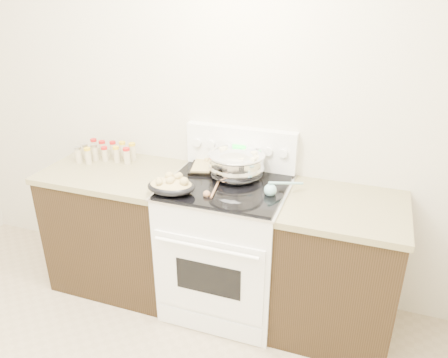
% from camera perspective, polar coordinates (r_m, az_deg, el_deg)
% --- Properties ---
extents(counter_left, '(0.93, 0.67, 0.92)m').
position_cam_1_polar(counter_left, '(3.32, -13.37, -6.04)').
color(counter_left, black).
rests_on(counter_left, ground).
extents(counter_right, '(0.73, 0.67, 0.92)m').
position_cam_1_polar(counter_right, '(2.88, 14.51, -11.33)').
color(counter_right, black).
rests_on(counter_right, ground).
extents(kitchen_range, '(0.78, 0.73, 1.22)m').
position_cam_1_polar(kitchen_range, '(2.97, 0.35, -8.53)').
color(kitchen_range, white).
rests_on(kitchen_range, ground).
extents(mixing_bowl, '(0.40, 0.40, 0.22)m').
position_cam_1_polar(mixing_bowl, '(2.80, 1.62, 1.79)').
color(mixing_bowl, silver).
rests_on(mixing_bowl, kitchen_range).
extents(roasting_pan, '(0.31, 0.24, 0.12)m').
position_cam_1_polar(roasting_pan, '(2.64, -6.91, -0.84)').
color(roasting_pan, black).
rests_on(roasting_pan, kitchen_range).
extents(baking_sheet, '(0.40, 0.32, 0.06)m').
position_cam_1_polar(baking_sheet, '(2.95, -0.86, 1.56)').
color(baking_sheet, black).
rests_on(baking_sheet, kitchen_range).
extents(wooden_spoon, '(0.07, 0.27, 0.04)m').
position_cam_1_polar(wooden_spoon, '(2.63, -1.81, -1.65)').
color(wooden_spoon, '#986945').
rests_on(wooden_spoon, kitchen_range).
extents(blue_ladle, '(0.21, 0.21, 0.10)m').
position_cam_1_polar(blue_ladle, '(2.62, 6.32, -1.33)').
color(blue_ladle, '#82BCC2').
rests_on(blue_ladle, kitchen_range).
extents(spice_jars, '(0.39, 0.23, 0.13)m').
position_cam_1_polar(spice_jars, '(3.27, -15.25, 3.44)').
color(spice_jars, '#BFB28C').
rests_on(spice_jars, counter_left).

